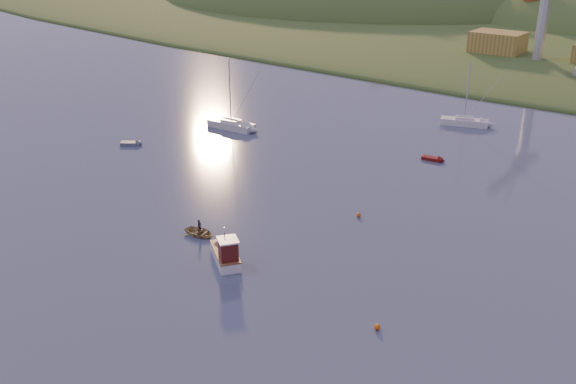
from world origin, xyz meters
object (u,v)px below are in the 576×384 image
Objects in this scene: fishing_boat at (224,251)px; canoe at (200,232)px; grey_dinghy at (135,144)px; sailboat_near at (231,124)px; sailboat_far at (464,121)px; red_tender at (437,159)px.

canoe is (-5.39, 2.06, -0.53)m from fishing_boat.
grey_dinghy is at bearing 57.73° from canoe.
sailboat_near is 36.94m from canoe.
sailboat_near is 36.71m from sailboat_far.
sailboat_far is 3.04× the size of grey_dinghy.
fishing_boat is at bearing -52.73° from sailboat_near.
grey_dinghy is at bearing -115.08° from sailboat_near.
sailboat_far is 2.95× the size of canoe.
fishing_boat is 1.83× the size of canoe.
sailboat_near is 32.36m from red_tender.
sailboat_far is 53.50m from canoe.
sailboat_far reaches higher than canoe.
sailboat_near is at bearing -13.08° from fishing_boat.
red_tender is 42.58m from grey_dinghy.
red_tender is (3.95, -17.90, -0.45)m from sailboat_far.
fishing_boat is 0.62× the size of sailboat_far.
canoe is at bearing -56.86° from sailboat_near.
sailboat_far is at bearing 36.32° from sailboat_near.
fishing_boat reaches higher than red_tender.
sailboat_far is (-0.02, 55.29, -0.21)m from fishing_boat.
sailboat_far is 50.90m from grey_dinghy.
fishing_boat is 5.79m from canoe.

